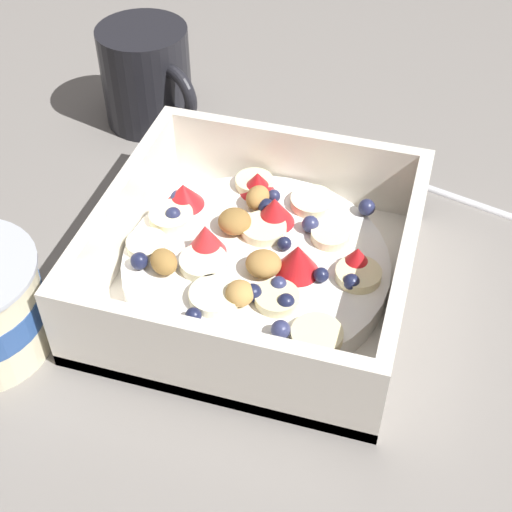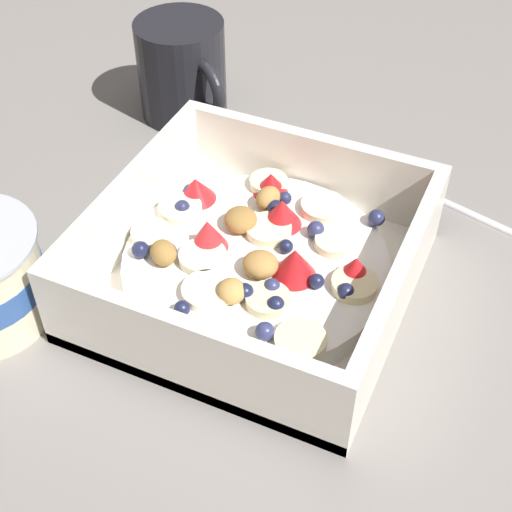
{
  "view_description": "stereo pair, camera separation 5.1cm",
  "coord_description": "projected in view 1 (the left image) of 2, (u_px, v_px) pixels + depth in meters",
  "views": [
    {
      "loc": [
        -0.34,
        -0.09,
        0.39
      ],
      "look_at": [
        0.02,
        0.01,
        0.03
      ],
      "focal_mm": 51.5,
      "sensor_mm": 36.0,
      "label": 1
    },
    {
      "loc": [
        -0.32,
        -0.14,
        0.39
      ],
      "look_at": [
        0.02,
        0.01,
        0.03
      ],
      "focal_mm": 51.5,
      "sensor_mm": 36.0,
      "label": 2
    }
  ],
  "objects": [
    {
      "name": "spoon",
      "position": [
        425.0,
        183.0,
        0.61
      ],
      "size": [
        0.06,
        0.17,
        0.01
      ],
      "color": "silver",
      "rests_on": "ground"
    },
    {
      "name": "coffee_mug",
      "position": [
        148.0,
        77.0,
        0.66
      ],
      "size": [
        0.08,
        0.1,
        0.09
      ],
      "color": "black",
      "rests_on": "ground"
    },
    {
      "name": "ground_plane",
      "position": [
        261.0,
        306.0,
        0.52
      ],
      "size": [
        2.4,
        2.4,
        0.0
      ],
      "primitive_type": "plane",
      "color": "gray"
    },
    {
      "name": "fruit_bowl",
      "position": [
        256.0,
        262.0,
        0.52
      ],
      "size": [
        0.21,
        0.21,
        0.07
      ],
      "color": "white",
      "rests_on": "ground"
    }
  ]
}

